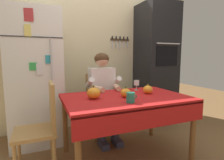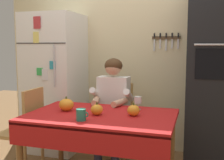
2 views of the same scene
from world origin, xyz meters
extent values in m
cube|color=beige|center=(0.05, 1.35, 1.30)|extent=(3.70, 0.10, 2.60)
cube|color=#4C3823|center=(0.47, 1.29, 1.49)|extent=(0.36, 0.02, 0.04)
cube|color=silver|center=(0.32, 1.28, 1.40)|extent=(0.02, 0.01, 0.15)
cube|color=black|center=(0.32, 1.28, 1.52)|extent=(0.02, 0.01, 0.06)
cube|color=silver|center=(0.39, 1.28, 1.41)|extent=(0.02, 0.01, 0.12)
cube|color=black|center=(0.39, 1.28, 1.52)|extent=(0.02, 0.01, 0.06)
cube|color=silver|center=(0.47, 1.28, 1.40)|extent=(0.02, 0.01, 0.14)
cube|color=black|center=(0.47, 1.28, 1.52)|extent=(0.02, 0.01, 0.06)
cube|color=silver|center=(0.54, 1.28, 1.41)|extent=(0.02, 0.01, 0.12)
cube|color=black|center=(0.54, 1.28, 1.52)|extent=(0.02, 0.01, 0.06)
cube|color=silver|center=(0.62, 1.28, 1.41)|extent=(0.02, 0.01, 0.12)
cube|color=black|center=(0.62, 1.28, 1.52)|extent=(0.02, 0.01, 0.06)
cube|color=white|center=(-0.95, 0.96, 0.90)|extent=(0.68, 0.68, 1.80)
cylinder|color=silver|center=(-0.76, 0.60, 1.15)|extent=(0.02, 0.02, 0.50)
cube|color=#333335|center=(-0.95, 0.62, 1.42)|extent=(0.67, 0.01, 0.01)
cube|color=teal|center=(-0.79, 0.61, 1.16)|extent=(0.07, 0.02, 0.10)
cube|color=#E5D666|center=(-1.01, 0.61, 1.49)|extent=(0.07, 0.01, 0.13)
cube|color=green|center=(-0.97, 0.61, 1.08)|extent=(0.09, 0.01, 0.09)
cube|color=silver|center=(-0.90, 0.61, 1.04)|extent=(0.07, 0.02, 0.14)
cube|color=#B73338|center=(-0.99, 0.61, 1.66)|extent=(0.10, 0.02, 0.15)
cube|color=black|center=(1.05, 1.00, 1.05)|extent=(0.60, 0.60, 2.10)
cube|color=black|center=(1.05, 0.70, 1.20)|extent=(0.42, 0.01, 0.32)
cylinder|color=silver|center=(1.05, 0.67, 1.40)|extent=(0.45, 0.02, 0.02)
cylinder|color=brown|center=(-0.64, 0.49, 0.35)|extent=(0.06, 0.06, 0.70)
cylinder|color=brown|center=(0.64, 0.49, 0.35)|extent=(0.06, 0.06, 0.70)
cube|color=red|center=(0.00, 0.10, 0.72)|extent=(1.40, 0.90, 0.04)
cube|color=red|center=(0.00, -0.34, 0.62)|extent=(1.40, 0.01, 0.20)
cube|color=tan|center=(-0.07, 0.79, 0.43)|extent=(0.40, 0.40, 0.04)
cube|color=tan|center=(-0.07, 0.97, 0.69)|extent=(0.36, 0.04, 0.48)
cylinder|color=tan|center=(-0.24, 0.62, 0.21)|extent=(0.04, 0.04, 0.41)
cylinder|color=tan|center=(-0.24, 0.96, 0.21)|extent=(0.04, 0.04, 0.41)
cylinder|color=tan|center=(0.10, 0.62, 0.21)|extent=(0.04, 0.04, 0.41)
cylinder|color=tan|center=(0.10, 0.96, 0.21)|extent=(0.04, 0.04, 0.41)
cylinder|color=#38384C|center=(-0.17, 0.47, 0.23)|extent=(0.09, 0.09, 0.38)
cylinder|color=#38384C|center=(0.03, 0.47, 0.23)|extent=(0.09, 0.09, 0.38)
cube|color=#38384C|center=(-0.16, 0.63, 0.50)|extent=(0.12, 0.40, 0.11)
cube|color=#38384C|center=(0.02, 0.63, 0.50)|extent=(0.12, 0.40, 0.11)
cube|color=white|center=(-0.07, 0.75, 0.79)|extent=(0.36, 0.20, 0.48)
cylinder|color=white|center=(-0.27, 0.68, 0.83)|extent=(0.07, 0.26, 0.18)
cylinder|color=white|center=(0.13, 0.68, 0.83)|extent=(0.07, 0.26, 0.18)
cylinder|color=#D8A884|center=(-0.21, 0.51, 0.78)|extent=(0.13, 0.27, 0.07)
cylinder|color=#D8A884|center=(0.07, 0.51, 0.78)|extent=(0.13, 0.27, 0.07)
sphere|color=#D8A884|center=(-0.07, 0.73, 1.14)|extent=(0.19, 0.19, 0.19)
ellipsoid|color=#472D19|center=(-0.07, 0.74, 1.16)|extent=(0.21, 0.21, 0.17)
cube|color=tan|center=(-0.98, 0.20, 0.43)|extent=(0.40, 0.40, 0.04)
cube|color=tan|center=(-0.80, 0.20, 0.69)|extent=(0.04, 0.36, 0.48)
cylinder|color=tan|center=(-1.15, 0.37, 0.21)|extent=(0.04, 0.04, 0.41)
cylinder|color=tan|center=(-0.81, 0.37, 0.21)|extent=(0.04, 0.04, 0.41)
cylinder|color=tan|center=(-0.81, 0.03, 0.21)|extent=(0.04, 0.04, 0.41)
cylinder|color=#237F66|center=(-0.09, -0.17, 0.79)|extent=(0.09, 0.09, 0.10)
torus|color=#237F66|center=(-0.04, -0.17, 0.80)|extent=(0.05, 0.01, 0.05)
cylinder|color=white|center=(0.30, 0.38, 0.74)|extent=(0.06, 0.06, 0.01)
cylinder|color=white|center=(0.30, 0.38, 0.78)|extent=(0.01, 0.01, 0.06)
cylinder|color=white|center=(0.30, 0.38, 0.84)|extent=(0.07, 0.07, 0.07)
ellipsoid|color=orange|center=(0.31, 0.12, 0.79)|extent=(0.12, 0.12, 0.10)
cylinder|color=#4C6023|center=(0.31, 0.12, 0.85)|extent=(0.02, 0.02, 0.02)
ellipsoid|color=orange|center=(-0.38, 0.13, 0.80)|extent=(0.15, 0.15, 0.12)
cylinder|color=#4C6023|center=(-0.38, 0.13, 0.87)|extent=(0.02, 0.02, 0.02)
ellipsoid|color=orange|center=(-0.03, 0.05, 0.79)|extent=(0.12, 0.12, 0.10)
cylinder|color=#4C6023|center=(-0.03, 0.05, 0.85)|extent=(0.02, 0.02, 0.02)
camera|label=1|loc=(-0.91, -1.70, 1.19)|focal=28.77mm
camera|label=2|loc=(0.87, -2.37, 1.38)|focal=44.97mm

